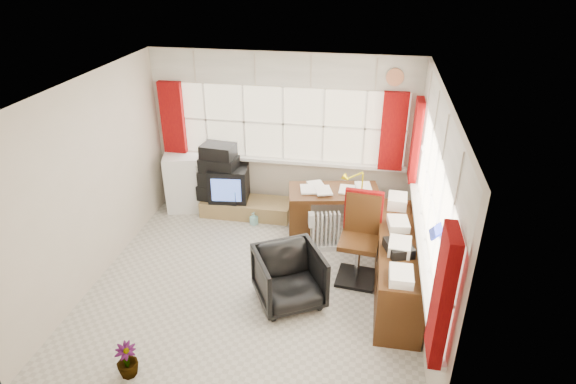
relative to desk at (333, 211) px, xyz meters
name	(u,v)px	position (x,y,z in m)	size (l,w,h in m)	color
ground	(255,285)	(-0.84, -1.35, -0.41)	(4.00, 4.00, 0.00)	beige
room_walls	(251,177)	(-0.84, -1.35, 1.09)	(4.00, 4.00, 4.00)	beige
window_back	(283,156)	(-0.84, 0.60, 0.54)	(3.70, 0.12, 3.60)	beige
window_right	(423,235)	(1.10, -1.35, 0.54)	(0.12, 3.70, 3.60)	beige
curtains	(340,155)	(0.08, -0.42, 1.05)	(3.83, 3.83, 1.15)	#920D08
overhead_cabinets	(348,92)	(0.14, -0.37, 1.84)	(3.98, 3.98, 0.48)	white
desk	(333,211)	(0.00, 0.00, 0.00)	(1.36, 0.85, 0.77)	#492B11
desk_lamp	(363,179)	(0.38, -0.12, 0.59)	(0.16, 0.15, 0.38)	#EFE70A
task_chair	(361,233)	(0.41, -0.89, 0.21)	(0.53, 0.56, 1.16)	black
office_chair	(289,277)	(-0.37, -1.57, -0.07)	(0.73, 0.75, 0.69)	black
radiator	(325,235)	(-0.06, -0.39, -0.17)	(0.41, 0.24, 0.58)	white
credenza	(398,264)	(0.88, -1.15, -0.02)	(0.50, 2.00, 0.85)	#492B11
file_tray	(399,248)	(0.84, -1.43, 0.40)	(0.26, 0.34, 0.11)	black
tv_bench	(246,207)	(-1.39, 0.37, -0.28)	(1.40, 0.50, 0.25)	#9D7E4E
crt_tv	(229,182)	(-1.67, 0.42, 0.11)	(0.64, 0.61, 0.53)	black
hifi_stack	(220,174)	(-1.80, 0.39, 0.25)	(0.70, 0.48, 0.90)	black
mini_fridge	(184,181)	(-2.43, 0.45, 0.05)	(0.66, 0.66, 0.92)	white
spray_bottle_a	(222,208)	(-1.74, 0.23, -0.24)	(0.13, 0.13, 0.33)	silver
spray_bottle_b	(254,219)	(-1.21, 0.09, -0.31)	(0.09, 0.09, 0.20)	#8ACDC7
flower_vase	(127,360)	(-1.74, -2.95, -0.22)	(0.21, 0.21, 0.38)	black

